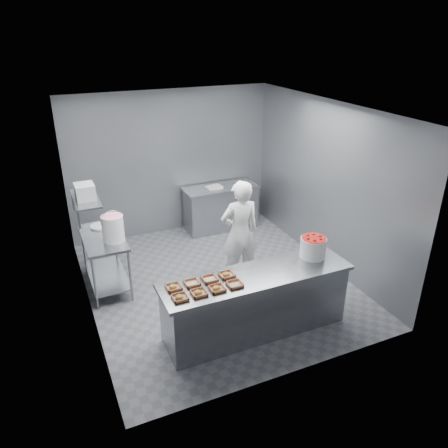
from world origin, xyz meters
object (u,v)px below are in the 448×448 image
Objects in this scene: tray_4 at (173,287)px; tray_5 at (192,283)px; service_counter at (256,303)px; tray_0 at (180,297)px; tray_2 at (217,288)px; prep_table at (105,254)px; appliance at (85,192)px; strawberry_tub at (313,246)px; tray_7 at (227,275)px; tray_1 at (199,293)px; back_counter at (221,207)px; glaze_bucket at (113,228)px; worker at (240,233)px; tray_6 at (210,279)px; tray_3 at (235,284)px.

tray_4 reaches higher than tray_5.
service_counter is 0.98m from tray_5.
tray_0 is 0.48m from tray_2.
service_counter is 0.79m from tray_2.
tray_4 is (0.55, -1.83, 0.33)m from prep_table.
appliance is (-0.96, 1.77, 0.76)m from tray_5.
strawberry_tub is at bearing -35.44° from prep_table.
tray_7 is 2.40m from appliance.
strawberry_tub is at bearing -0.34° from tray_4.
tray_1 is (-0.86, -0.12, 0.47)m from service_counter.
tray_0 is (-2.00, -3.37, 0.47)m from back_counter.
tray_1 is at bearing -70.69° from glaze_bucket.
back_counter is 8.01× the size of tray_2.
appliance is (-0.31, 0.16, 0.57)m from glaze_bucket.
tray_4 is at bearing 179.66° from strawberry_tub.
tray_0 is 2.03m from worker.
tray_5 is at bearing 179.61° from strawberry_tub.
tray_6 is at bearing 45.22° from tray_1.
tray_5 is (-1.76, -3.13, 0.47)m from back_counter.
glaze_bucket reaches higher than prep_table.
tray_4 and tray_7 have the same top height.
tray_4 is at bearing -68.96° from appliance.
tray_0 is 1.00× the size of tray_3.
appliance reaches higher than prep_table.
glaze_bucket reaches higher than service_counter.
service_counter is 0.62m from tray_7.
strawberry_tub is at bearing -0.39° from tray_5.
tray_0 reaches higher than tray_3.
tray_6 is 0.62× the size of appliance.
glaze_bucket is (-0.65, 1.61, 0.19)m from tray_5.
tray_3 is (0.48, 0.00, -0.00)m from tray_1.
strawberry_tub is at bearing 119.46° from worker.
tray_5 is 0.48m from tray_7.
tray_4 is at bearing -180.00° from tray_5.
tray_0 reaches higher than prep_table.
tray_6 is (-0.24, 0.24, 0.00)m from tray_3.
tray_1 and tray_2 have the same top height.
tray_3 and tray_6 have the same top height.
tray_7 reaches higher than prep_table.
service_counter is at bearing -17.88° from tray_7.
tray_7 is 1.37m from worker.
back_counter is 8.01× the size of tray_5.
tray_5 reaches higher than service_counter.
tray_1 is 1.00× the size of tray_7.
appliance reaches higher than worker.
back_counter is at bearing 25.42° from appliance.
tray_1 is at bearing 52.16° from worker.
tray_2 is 0.34m from tray_5.
service_counter is 1.12m from strawberry_tub.
tray_2 is 0.38× the size of glaze_bucket.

